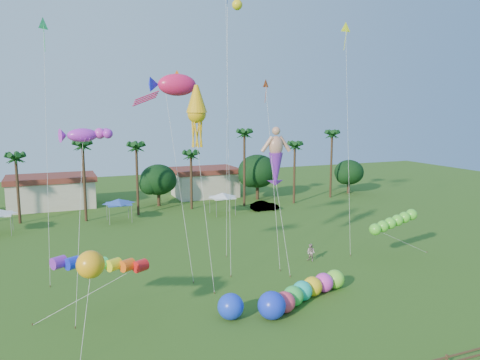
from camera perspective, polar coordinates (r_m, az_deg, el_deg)
name	(u,v)px	position (r m, az deg, el deg)	size (l,w,h in m)	color
ground	(300,342)	(31.56, 7.30, -19.05)	(160.00, 160.00, 0.00)	#285116
tree_line	(177,178)	(71.17, -7.75, 0.24)	(69.46, 8.91, 11.00)	#3A2819
buildings_row	(126,189)	(76.04, -13.72, -1.12)	(35.00, 7.00, 4.00)	beige
tent_row	(119,202)	(62.19, -14.48, -2.61)	(31.00, 4.00, 0.60)	white
car_b	(265,206)	(68.07, 3.02, -3.16)	(1.42, 4.06, 1.34)	#4C4C54
spectator_b	(311,253)	(46.28, 8.64, -8.75)	(0.83, 0.65, 1.71)	#AA908E
caterpillar_inflatable	(300,293)	(36.68, 7.36, -13.51)	(9.42, 5.24, 1.99)	#E13B5B
blue_ball	(231,306)	(33.94, -1.15, -15.16)	(1.85, 1.85, 1.85)	blue
rainbow_tube	(118,269)	(34.18, -14.68, -10.41)	(8.84, 2.96, 4.07)	red
green_worm	(375,229)	(46.53, 16.15, -5.80)	(10.17, 2.23, 3.95)	#55D930
orange_ball_kite	(90,265)	(30.26, -17.77, -9.78)	(2.01, 2.84, 6.14)	#FFA814
merman_kite	(276,160)	(44.04, 4.39, 2.40)	(2.49, 5.43, 12.51)	tan
fish_kite	(177,85)	(42.73, -7.67, 11.42)	(5.45, 6.66, 17.83)	#EB1A56
squid_kite	(197,114)	(38.46, -5.30, 8.02)	(2.24, 4.28, 16.65)	#F1AF13
lobster_kite	(82,135)	(35.33, -18.67, 5.19)	(4.12, 5.30, 13.48)	#BB2AD3
delta_kite_red	(266,89)	(44.74, 3.22, 11.03)	(1.02, 4.45, 17.42)	#D24817
delta_kite_yellow	(346,32)	(50.60, 12.78, 17.17)	(1.70, 3.75, 23.31)	#E8FF1A
delta_kite_green	(43,29)	(45.05, -22.84, 16.64)	(1.33, 5.08, 22.37)	#38F176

